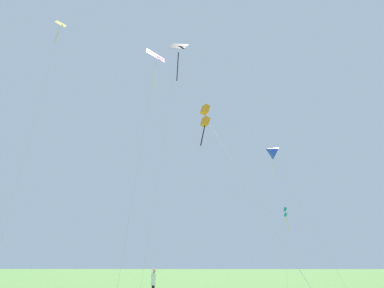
# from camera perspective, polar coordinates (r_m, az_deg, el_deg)

# --- Properties ---
(kite_teal_box) EXTENTS (1.68, 6.34, 6.86)m
(kite_teal_box) POSITION_cam_1_polar(r_m,az_deg,el_deg) (38.43, 13.11, -9.60)
(kite_teal_box) COLOR teal
(kite_teal_box) RESTS_ON ground_plane
(kite_orange_box) EXTENTS (3.32, 8.71, 9.14)m
(kite_orange_box) POSITION_cam_1_polar(r_m,az_deg,el_deg) (19.19, 1.96, 3.79)
(kite_orange_box) COLOR orange
(kite_orange_box) RESTS_ON ground_plane
(kite_black_large) EXTENTS (3.46, 7.78, 26.59)m
(kite_black_large) POSITION_cam_1_polar(r_m,az_deg,el_deg) (46.44, -2.05, 12.21)
(kite_black_large) COLOR black
(kite_black_large) RESTS_ON ground_plane
(kite_blue_delta) EXTENTS (4.45, 10.17, 14.43)m
(kite_blue_delta) POSITION_cam_1_polar(r_m,az_deg,el_deg) (44.02, 11.13, -1.03)
(kite_blue_delta) COLOR blue
(kite_blue_delta) RESTS_ON ground_plane
(kite_yellow_diamond) EXTENTS (1.77, 9.96, 25.35)m
(kite_yellow_diamond) POSITION_cam_1_polar(r_m,az_deg,el_deg) (42.12, -18.71, 13.87)
(kite_yellow_diamond) COLOR yellow
(kite_yellow_diamond) RESTS_ON ground_plane
(kite_pink_low) EXTENTS (1.56, 10.27, 19.20)m
(kite_pink_low) POSITION_cam_1_polar(r_m,az_deg,el_deg) (33.67, -5.31, 11.15)
(kite_pink_low) COLOR pink
(kite_pink_low) RESTS_ON ground_plane
(person_far_back) EXTENTS (0.21, 0.50, 1.56)m
(person_far_back) POSITION_cam_1_polar(r_m,az_deg,el_deg) (21.00, -5.51, -18.89)
(person_far_back) COLOR black
(person_far_back) RESTS_ON ground_plane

